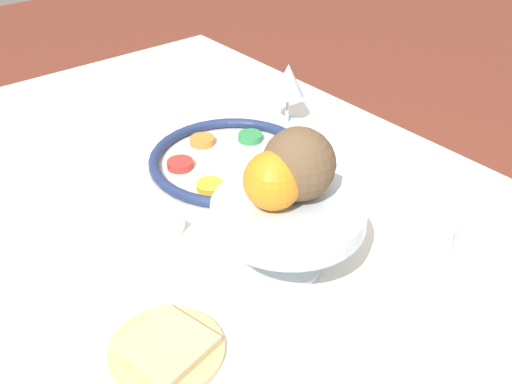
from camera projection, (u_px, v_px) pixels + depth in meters
The scene contains 9 objects.
dining_table at pixel (225, 351), 1.25m from camera, with size 1.49×0.95×0.74m.
seder_plate at pixel (232, 161), 1.14m from camera, with size 0.32×0.32×0.03m.
wine_glass at pixel (288, 82), 1.25m from camera, with size 0.07×0.07×0.14m.
fruit_stand at pixel (288, 216), 0.86m from camera, with size 0.22×0.22×0.12m.
orange_fruit at pixel (273, 181), 0.82m from camera, with size 0.08×0.08×0.08m.
coconut at pixel (299, 164), 0.84m from camera, with size 0.11×0.11×0.11m.
bread_plate at pixel (166, 348), 0.77m from camera, with size 0.15×0.15×0.02m.
napkin_roll at pixel (139, 207), 1.01m from camera, with size 0.19×0.07×0.04m.
cup_near at pixel (477, 246), 0.90m from camera, with size 0.07×0.07×0.07m.
Camera 1 is at (0.70, -0.49, 1.35)m, focal length 42.00 mm.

